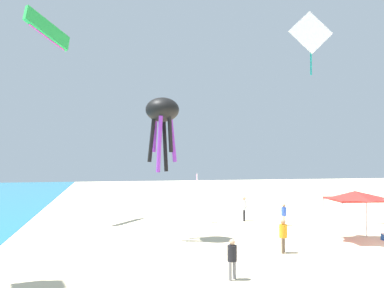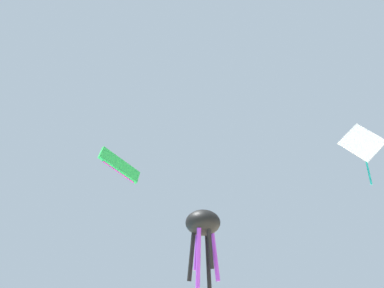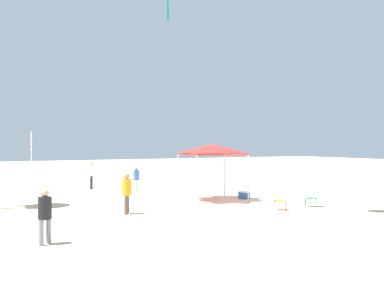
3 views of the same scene
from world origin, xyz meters
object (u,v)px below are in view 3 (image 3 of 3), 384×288
at_px(banner_flag, 31,156).
at_px(person_far_stroller, 91,172).
at_px(cooler_box, 244,195).
at_px(person_watching_sky, 45,212).
at_px(person_near_umbrella, 127,190).
at_px(person_beachcomber, 136,177).
at_px(folding_chair_near_cooler, 277,199).
at_px(folding_chair_facing_ocean, 314,197).
at_px(canopy_tent, 212,150).

xyz_separation_m(banner_flag, person_far_stroller, (0.31, -3.78, -1.16)).
distance_m(cooler_box, person_watching_sky, 12.79).
bearing_deg(banner_flag, person_near_umbrella, -166.64).
distance_m(person_beachcomber, person_near_umbrella, 8.65).
height_order(person_near_umbrella, person_far_stroller, person_far_stroller).
bearing_deg(person_watching_sky, folding_chair_near_cooler, -25.86).
relative_size(folding_chair_near_cooler, cooler_box, 1.24).
distance_m(folding_chair_near_cooler, person_beachcomber, 10.50).
bearing_deg(person_beachcomber, folding_chair_facing_ocean, 50.84).
height_order(folding_chair_near_cooler, person_watching_sky, person_watching_sky).
bearing_deg(canopy_tent, folding_chair_facing_ocean, -143.64).
bearing_deg(person_watching_sky, folding_chair_facing_ocean, -27.81).
relative_size(banner_flag, person_far_stroller, 1.99).
distance_m(person_watching_sky, person_near_umbrella, 5.70).
height_order(canopy_tent, folding_chair_facing_ocean, canopy_tent).
xyz_separation_m(folding_chair_near_cooler, cooler_box, (3.95, -0.97, -0.27)).
bearing_deg(folding_chair_near_cooler, person_watching_sky, 139.24).
height_order(folding_chair_facing_ocean, person_beachcomber, person_beachcomber).
bearing_deg(folding_chair_facing_ocean, banner_flag, -92.89).
bearing_deg(folding_chair_facing_ocean, person_beachcomber, -107.44).
distance_m(folding_chair_near_cooler, folding_chair_facing_ocean, 2.18).
bearing_deg(banner_flag, folding_chair_facing_ocean, -138.62).
bearing_deg(person_watching_sky, banner_flag, 47.43).
distance_m(folding_chair_facing_ocean, banner_flag, 16.75).
bearing_deg(canopy_tent, folding_chair_near_cooler, -167.56).
relative_size(person_beachcomber, person_far_stroller, 0.83).
distance_m(banner_flag, person_near_umbrella, 10.69).
distance_m(folding_chair_near_cooler, person_far_stroller, 13.75).
xyz_separation_m(cooler_box, person_watching_sky, (-5.90, 11.32, 0.77)).
bearing_deg(person_beachcomber, cooler_box, 56.51).
relative_size(person_near_umbrella, person_far_stroller, 0.92).
relative_size(canopy_tent, person_watching_sky, 1.91).
xyz_separation_m(person_near_umbrella, person_far_stroller, (10.64, -1.33, 0.08)).
distance_m(folding_chair_facing_ocean, person_beachcomber, 11.33).
bearing_deg(person_far_stroller, folding_chair_near_cooler, 37.92).
distance_m(cooler_box, person_beachcomber, 7.29).
height_order(cooler_box, person_far_stroller, person_far_stroller).
bearing_deg(canopy_tent, person_far_stroller, 25.63).
bearing_deg(folding_chair_near_cooler, person_beachcomber, 54.80).
distance_m(folding_chair_near_cooler, cooler_box, 4.08).
bearing_deg(person_far_stroller, cooler_box, 50.65).
xyz_separation_m(cooler_box, banner_flag, (8.51, 9.80, 2.07)).
bearing_deg(person_beachcomber, banner_flag, -88.08).
bearing_deg(banner_flag, person_far_stroller, -85.36).
bearing_deg(person_far_stroller, banner_flag, -68.98).
bearing_deg(canopy_tent, person_watching_sky, 123.04).
relative_size(folding_chair_near_cooler, person_watching_sky, 0.49).
height_order(cooler_box, person_near_umbrella, person_near_umbrella).
bearing_deg(canopy_tent, cooler_box, -97.03).
bearing_deg(person_near_umbrella, banner_flag, 43.46).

